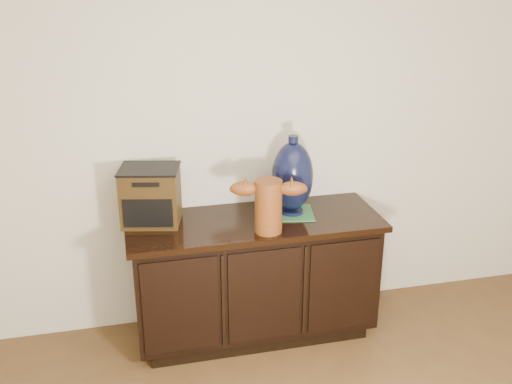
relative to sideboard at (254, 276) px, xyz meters
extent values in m
plane|color=beige|center=(0.00, 0.27, 0.91)|extent=(4.50, 0.00, 4.50)
cube|color=black|center=(0.00, 0.00, -0.35)|extent=(1.29, 0.45, 0.08)
cube|color=black|center=(0.00, 0.00, 0.01)|extent=(1.40, 0.50, 0.64)
cube|color=black|center=(0.00, 0.00, 0.35)|extent=(1.46, 0.56, 0.03)
cube|color=black|center=(-0.47, -0.25, 0.01)|extent=(0.41, 0.01, 0.56)
cube|color=black|center=(0.00, -0.25, 0.01)|extent=(0.41, 0.01, 0.56)
cube|color=black|center=(0.47, -0.25, 0.01)|extent=(0.41, 0.01, 0.56)
cylinder|color=brown|center=(0.04, -0.17, 0.52)|extent=(0.18, 0.18, 0.30)
cylinder|color=#3E1D0B|center=(0.04, -0.17, 0.41)|extent=(0.18, 0.18, 0.03)
cylinder|color=#3E1D0B|center=(0.04, -0.17, 0.61)|extent=(0.18, 0.18, 0.03)
ellipsoid|color=brown|center=(-0.09, -0.14, 0.62)|extent=(0.17, 0.11, 0.08)
ellipsoid|color=brown|center=(0.16, -0.20, 0.62)|extent=(0.17, 0.11, 0.08)
cube|color=#36240D|center=(-0.57, 0.10, 0.53)|extent=(0.36, 0.31, 0.31)
cube|color=black|center=(-0.60, -0.02, 0.48)|extent=(0.26, 0.07, 0.16)
cube|color=black|center=(-0.57, 0.10, 0.69)|extent=(0.37, 0.32, 0.01)
cube|color=#2F693D|center=(0.23, 0.04, 0.37)|extent=(0.29, 0.29, 0.01)
cylinder|color=black|center=(0.23, 0.04, 0.39)|extent=(0.13, 0.13, 0.02)
ellipsoid|color=black|center=(0.23, 0.04, 0.60)|extent=(0.28, 0.28, 0.41)
cylinder|color=black|center=(0.23, 0.04, 0.82)|extent=(0.06, 0.06, 0.04)
cylinder|color=#5D1B0F|center=(0.23, 0.21, 0.44)|extent=(0.06, 0.06, 0.14)
cylinder|color=silver|center=(0.23, 0.21, 0.52)|extent=(0.05, 0.05, 0.02)
camera|label=1|loc=(-0.71, -3.05, 1.75)|focal=42.00mm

